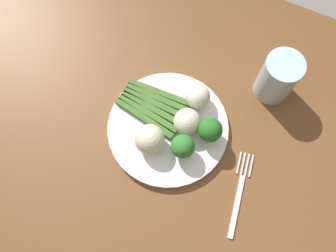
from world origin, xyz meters
TOP-DOWN VIEW (x-y plane):
  - ground_plane at (0.00, 0.00)m, footprint 6.00×6.00m
  - dining_table at (0.00, 0.00)m, footprint 1.13×0.91m
  - plate at (-0.02, 0.05)m, footprint 0.24×0.24m
  - asparagus_bundle at (-0.07, 0.08)m, footprint 0.14×0.09m
  - broccoli_right at (0.06, 0.07)m, footprint 0.05×0.05m
  - broccoli_near_center at (0.02, 0.02)m, footprint 0.05×0.05m
  - cauliflower_mid at (0.01, 0.13)m, footprint 0.05×0.05m
  - cauliflower_left at (-0.04, 0.01)m, footprint 0.06×0.06m
  - cauliflower_front at (0.01, 0.07)m, footprint 0.05×0.05m
  - fork at (0.15, -0.01)m, footprint 0.05×0.17m
  - water_glass at (0.13, 0.22)m, footprint 0.07×0.07m

SIDE VIEW (x-z plane):
  - ground_plane at x=0.00m, z-range -0.02..0.00m
  - dining_table at x=0.00m, z-range 0.25..0.97m
  - fork at x=0.15m, z-range 0.72..0.72m
  - plate at x=-0.02m, z-range 0.72..0.74m
  - asparagus_bundle at x=-0.07m, z-range 0.74..0.75m
  - cauliflower_mid at x=0.01m, z-range 0.74..0.79m
  - cauliflower_front at x=0.01m, z-range 0.74..0.79m
  - cauliflower_left at x=-0.04m, z-range 0.74..0.79m
  - broccoli_near_center at x=0.02m, z-range 0.74..0.80m
  - broccoli_right at x=0.06m, z-range 0.74..0.80m
  - water_glass at x=0.13m, z-range 0.72..0.83m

